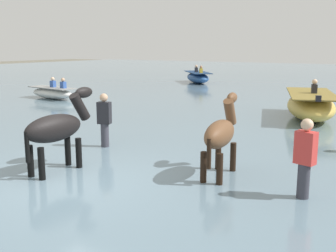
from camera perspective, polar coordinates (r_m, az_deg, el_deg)
name	(u,v)px	position (r m, az deg, el deg)	size (l,w,h in m)	color
ground_plane	(73,195)	(7.99, -13.11, -9.45)	(120.00, 120.00, 0.00)	#666051
water_surface	(257,114)	(16.36, 12.36, 1.66)	(90.00, 90.00, 0.29)	slate
horse_lead_bay	(221,135)	(7.85, 7.38, -1.32)	(0.61, 1.70, 1.84)	brown
horse_trailing_black	(57,130)	(8.33, -15.27, -0.53)	(0.51, 1.76, 1.93)	black
boat_far_inshore	(198,77)	(28.08, 4.18, 6.81)	(3.36, 3.63, 1.21)	#28518E
boat_far_offshore	(52,93)	(20.26, -15.87, 4.51)	(2.87, 1.21, 1.02)	silver
boat_mid_outer	(311,106)	(14.93, 19.32, 2.69)	(2.74, 4.33, 1.37)	gold
person_onlooker_left	(105,124)	(10.20, -8.87, 0.26)	(0.37, 0.29, 1.63)	#383842
person_spectator_far	(304,165)	(7.04, 18.56, -5.13)	(0.36, 0.27, 1.63)	#383842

